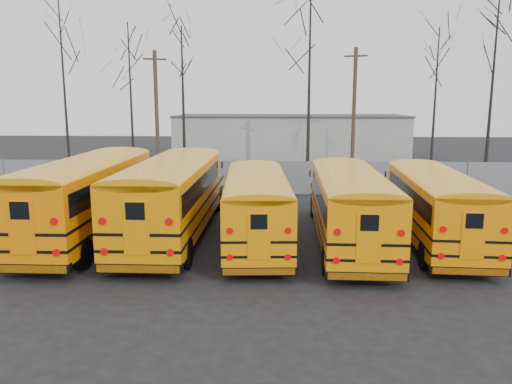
{
  "coord_description": "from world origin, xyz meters",
  "views": [
    {
      "loc": [
        0.82,
        -17.6,
        5.6
      ],
      "look_at": [
        -0.13,
        3.95,
        1.6
      ],
      "focal_mm": 35.0,
      "sensor_mm": 36.0,
      "label": 1
    }
  ],
  "objects_px": {
    "bus_b": "(173,191)",
    "bus_e": "(435,201)",
    "utility_pole_left": "(157,114)",
    "bus_c": "(256,201)",
    "bus_a": "(88,191)",
    "bus_d": "(349,201)",
    "utility_pole_right": "(354,111)"
  },
  "relations": [
    {
      "from": "bus_b",
      "to": "bus_e",
      "type": "bearing_deg",
      "value": -1.4
    },
    {
      "from": "utility_pole_left",
      "to": "utility_pole_right",
      "type": "height_order",
      "value": "utility_pole_right"
    },
    {
      "from": "bus_a",
      "to": "bus_c",
      "type": "height_order",
      "value": "bus_a"
    },
    {
      "from": "bus_a",
      "to": "utility_pole_left",
      "type": "bearing_deg",
      "value": 93.3
    },
    {
      "from": "bus_a",
      "to": "bus_b",
      "type": "distance_m",
      "value": 3.47
    },
    {
      "from": "bus_a",
      "to": "utility_pole_left",
      "type": "height_order",
      "value": "utility_pole_left"
    },
    {
      "from": "bus_d",
      "to": "utility_pole_right",
      "type": "relative_size",
      "value": 1.16
    },
    {
      "from": "bus_a",
      "to": "bus_c",
      "type": "bearing_deg",
      "value": -4.1
    },
    {
      "from": "bus_c",
      "to": "bus_e",
      "type": "relative_size",
      "value": 0.99
    },
    {
      "from": "utility_pole_right",
      "to": "bus_c",
      "type": "bearing_deg",
      "value": -96.06
    },
    {
      "from": "bus_c",
      "to": "bus_e",
      "type": "height_order",
      "value": "bus_e"
    },
    {
      "from": "bus_e",
      "to": "utility_pole_left",
      "type": "distance_m",
      "value": 21.91
    },
    {
      "from": "utility_pole_left",
      "to": "bus_c",
      "type": "bearing_deg",
      "value": -84.74
    },
    {
      "from": "bus_b",
      "to": "bus_e",
      "type": "xyz_separation_m",
      "value": [
        10.43,
        -0.29,
        -0.24
      ]
    },
    {
      "from": "bus_d",
      "to": "bus_e",
      "type": "bearing_deg",
      "value": 8.99
    },
    {
      "from": "bus_c",
      "to": "utility_pole_right",
      "type": "xyz_separation_m",
      "value": [
        6.4,
        18.32,
        3.11
      ]
    },
    {
      "from": "bus_b",
      "to": "utility_pole_left",
      "type": "relative_size",
      "value": 1.33
    },
    {
      "from": "utility_pole_right",
      "to": "bus_b",
      "type": "bearing_deg",
      "value": -105.85
    },
    {
      "from": "bus_a",
      "to": "bus_e",
      "type": "height_order",
      "value": "bus_a"
    },
    {
      "from": "bus_b",
      "to": "bus_c",
      "type": "relative_size",
      "value": 1.15
    },
    {
      "from": "bus_a",
      "to": "bus_e",
      "type": "relative_size",
      "value": 1.14
    },
    {
      "from": "bus_e",
      "to": "utility_pole_left",
      "type": "bearing_deg",
      "value": 136.03
    },
    {
      "from": "bus_d",
      "to": "utility_pole_right",
      "type": "height_order",
      "value": "utility_pole_right"
    },
    {
      "from": "bus_c",
      "to": "utility_pole_left",
      "type": "xyz_separation_m",
      "value": [
        -7.77,
        16.26,
        2.93
      ]
    },
    {
      "from": "bus_d",
      "to": "utility_pole_left",
      "type": "relative_size",
      "value": 1.2
    },
    {
      "from": "bus_b",
      "to": "bus_c",
      "type": "bearing_deg",
      "value": -10.28
    },
    {
      "from": "bus_b",
      "to": "utility_pole_right",
      "type": "height_order",
      "value": "utility_pole_right"
    },
    {
      "from": "bus_b",
      "to": "bus_e",
      "type": "distance_m",
      "value": 10.44
    },
    {
      "from": "bus_d",
      "to": "utility_pole_left",
      "type": "distance_m",
      "value": 20.15
    },
    {
      "from": "bus_a",
      "to": "utility_pole_left",
      "type": "xyz_separation_m",
      "value": [
        -0.88,
        15.75,
        2.64
      ]
    },
    {
      "from": "bus_d",
      "to": "bus_e",
      "type": "relative_size",
      "value": 1.03
    },
    {
      "from": "bus_e",
      "to": "bus_b",
      "type": "bearing_deg",
      "value": -178.42
    }
  ]
}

